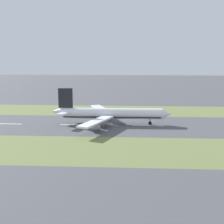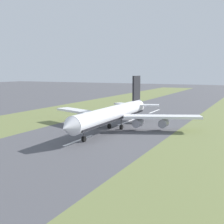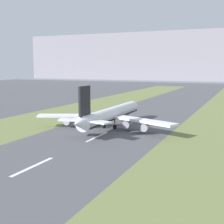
{
  "view_description": "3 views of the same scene",
  "coord_description": "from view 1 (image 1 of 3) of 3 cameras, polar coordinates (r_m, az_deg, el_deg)",
  "views": [
    {
      "loc": [
        168.28,
        7.82,
        39.36
      ],
      "look_at": [
        -2.38,
        -1.94,
        7.0
      ],
      "focal_mm": 50.0,
      "sensor_mm": 36.0,
      "label": 1
    },
    {
      "loc": [
        -52.67,
        103.25,
        22.66
      ],
      "look_at": [
        -2.38,
        -1.94,
        7.0
      ],
      "focal_mm": 50.0,
      "sensor_mm": 36.0,
      "label": 2
    },
    {
      "loc": [
        53.11,
        -129.07,
        27.34
      ],
      "look_at": [
        -2.38,
        -1.94,
        7.0
      ],
      "focal_mm": 50.0,
      "sensor_mm": 36.0,
      "label": 3
    }
  ],
  "objects": [
    {
      "name": "centreline_dash_near",
      "position": [
        186.37,
        -18.81,
        -2.05
      ],
      "size": [
        1.2,
        18.0,
        0.01
      ],
      "primitive_type": "cube",
      "color": "silver",
      "rests_on": "ground"
    },
    {
      "name": "grass_median_west",
      "position": [
        217.02,
        1.16,
        0.27
      ],
      "size": [
        40.0,
        600.0,
        0.01
      ],
      "primitive_type": "cube",
      "color": "olive",
      "rests_on": "ground"
    },
    {
      "name": "grass_median_east",
      "position": [
        129.64,
        -0.34,
        -6.95
      ],
      "size": [
        40.0,
        600.0,
        0.01
      ],
      "primitive_type": "cube",
      "color": "olive",
      "rests_on": "ground"
    },
    {
      "name": "centreline_dash_mid",
      "position": [
        175.36,
        -6.59,
        -2.32
      ],
      "size": [
        1.2,
        18.0,
        0.01
      ],
      "primitive_type": "cube",
      "color": "silver",
      "rests_on": "ground"
    },
    {
      "name": "centreline_dash_far",
      "position": [
        173.12,
        6.58,
        -2.49
      ],
      "size": [
        1.2,
        18.0,
        0.01
      ],
      "primitive_type": "cube",
      "color": "silver",
      "rests_on": "ground"
    },
    {
      "name": "airplane_main_jet",
      "position": [
        174.26,
        -0.63,
        -0.31
      ],
      "size": [
        64.13,
        67.05,
        20.2
      ],
      "color": "white",
      "rests_on": "ground"
    },
    {
      "name": "ground_plane",
      "position": [
        172.99,
        0.6,
        -2.43
      ],
      "size": [
        800.0,
        800.0,
        0.0
      ],
      "primitive_type": "plane",
      "color": "#4C4C51"
    }
  ]
}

